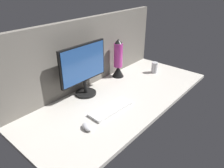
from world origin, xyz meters
TOP-DOWN VIEW (x-y plane):
  - ground_plane at (0.00, 0.00)cm, footprint 180.00×80.00cm
  - cubicle_wall_back at (0.00, 37.50)cm, footprint 180.00×5.00cm
  - monitor at (-17.47, 25.15)cm, footprint 47.33×18.00cm
  - keyboard at (-21.53, -8.32)cm, footprint 37.75×15.31cm
  - mouse at (-49.50, -11.25)cm, footprint 7.90×10.72cm
  - mug_steel at (61.83, 3.26)cm, footprint 6.47×6.47cm
  - lava_lamp at (29.39, 26.52)cm, footprint 11.95×11.95cm

SIDE VIEW (x-z plane):
  - ground_plane at x=0.00cm, z-range -3.00..0.00cm
  - keyboard at x=-21.53cm, z-range 0.00..2.00cm
  - mouse at x=-49.50cm, z-range 0.00..3.40cm
  - mug_steel at x=61.83cm, z-range 0.00..11.50cm
  - lava_lamp at x=29.39cm, z-range -3.15..35.95cm
  - monitor at x=-17.47cm, z-range 2.75..47.36cm
  - cubicle_wall_back at x=0.00cm, z-range 0.00..61.41cm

